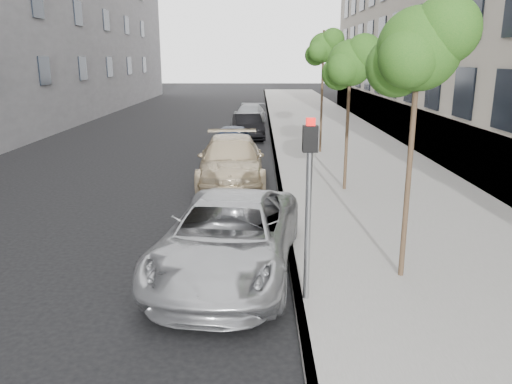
{
  "coord_description": "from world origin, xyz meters",
  "views": [
    {
      "loc": [
        0.48,
        -7.3,
        4.14
      ],
      "look_at": [
        0.43,
        2.52,
        1.5
      ],
      "focal_mm": 35.0,
      "sensor_mm": 36.0,
      "label": 1
    }
  ],
  "objects_px": {
    "minivan": "(229,237)",
    "sedan_rear": "(250,115)",
    "sedan_black": "(248,126)",
    "tree_far": "(324,48)",
    "tree_near": "(421,49)",
    "sedan_blue": "(231,140)",
    "tree_mid": "(351,63)",
    "suv": "(231,161)",
    "signal_pole": "(309,189)"
  },
  "relations": [
    {
      "from": "tree_near",
      "to": "sedan_black",
      "type": "xyz_separation_m",
      "value": [
        -3.33,
        17.56,
        -3.64
      ]
    },
    {
      "from": "tree_near",
      "to": "minivan",
      "type": "relative_size",
      "value": 0.93
    },
    {
      "from": "sedan_rear",
      "to": "sedan_black",
      "type": "bearing_deg",
      "value": -84.55
    },
    {
      "from": "suv",
      "to": "minivan",
      "type": "bearing_deg",
      "value": -89.48
    },
    {
      "from": "tree_near",
      "to": "sedan_blue",
      "type": "relative_size",
      "value": 1.33
    },
    {
      "from": "minivan",
      "to": "suv",
      "type": "bearing_deg",
      "value": 100.04
    },
    {
      "from": "tree_mid",
      "to": "minivan",
      "type": "distance_m",
      "value": 7.66
    },
    {
      "from": "minivan",
      "to": "sedan_black",
      "type": "relative_size",
      "value": 1.37
    },
    {
      "from": "minivan",
      "to": "suv",
      "type": "relative_size",
      "value": 1.0
    },
    {
      "from": "tree_near",
      "to": "sedan_rear",
      "type": "xyz_separation_m",
      "value": [
        -3.33,
        22.9,
        -3.64
      ]
    },
    {
      "from": "tree_far",
      "to": "sedan_blue",
      "type": "xyz_separation_m",
      "value": [
        -3.96,
        -0.05,
        -3.92
      ]
    },
    {
      "from": "sedan_black",
      "to": "tree_far",
      "type": "bearing_deg",
      "value": -61.48
    },
    {
      "from": "tree_near",
      "to": "tree_mid",
      "type": "xyz_separation_m",
      "value": [
        -0.0,
        6.5,
        -0.29
      ]
    },
    {
      "from": "suv",
      "to": "sedan_rear",
      "type": "relative_size",
      "value": 1.2
    },
    {
      "from": "tree_far",
      "to": "sedan_black",
      "type": "bearing_deg",
      "value": 126.12
    },
    {
      "from": "tree_mid",
      "to": "signal_pole",
      "type": "bearing_deg",
      "value": -104.49
    },
    {
      "from": "sedan_blue",
      "to": "signal_pole",
      "type": "bearing_deg",
      "value": -76.22
    },
    {
      "from": "sedan_rear",
      "to": "tree_mid",
      "type": "bearing_deg",
      "value": -73.08
    },
    {
      "from": "tree_mid",
      "to": "sedan_black",
      "type": "height_order",
      "value": "tree_mid"
    },
    {
      "from": "signal_pole",
      "to": "sedan_rear",
      "type": "xyz_separation_m",
      "value": [
        -1.4,
        23.86,
        -1.43
      ]
    },
    {
      "from": "tree_mid",
      "to": "tree_near",
      "type": "bearing_deg",
      "value": -90.0
    },
    {
      "from": "minivan",
      "to": "sedan_blue",
      "type": "height_order",
      "value": "minivan"
    },
    {
      "from": "minivan",
      "to": "suv",
      "type": "distance_m",
      "value": 7.36
    },
    {
      "from": "sedan_blue",
      "to": "sedan_rear",
      "type": "height_order",
      "value": "sedan_rear"
    },
    {
      "from": "tree_near",
      "to": "sedan_rear",
      "type": "relative_size",
      "value": 1.12
    },
    {
      "from": "minivan",
      "to": "tree_far",
      "type": "bearing_deg",
      "value": 82.51
    },
    {
      "from": "minivan",
      "to": "tree_mid",
      "type": "bearing_deg",
      "value": 68.64
    },
    {
      "from": "tree_near",
      "to": "suv",
      "type": "distance_m",
      "value": 9.29
    },
    {
      "from": "tree_far",
      "to": "suv",
      "type": "distance_m",
      "value": 7.43
    },
    {
      "from": "minivan",
      "to": "suv",
      "type": "height_order",
      "value": "suv"
    },
    {
      "from": "tree_mid",
      "to": "minivan",
      "type": "relative_size",
      "value": 0.87
    },
    {
      "from": "tree_near",
      "to": "signal_pole",
      "type": "xyz_separation_m",
      "value": [
        -1.93,
        -0.96,
        -2.21
      ]
    },
    {
      "from": "tree_near",
      "to": "sedan_black",
      "type": "relative_size",
      "value": 1.27
    },
    {
      "from": "tree_far",
      "to": "minivan",
      "type": "relative_size",
      "value": 0.97
    },
    {
      "from": "tree_mid",
      "to": "minivan",
      "type": "height_order",
      "value": "tree_mid"
    },
    {
      "from": "minivan",
      "to": "sedan_rear",
      "type": "bearing_deg",
      "value": 97.32
    },
    {
      "from": "minivan",
      "to": "sedan_black",
      "type": "xyz_separation_m",
      "value": [
        0.0,
        17.14,
        -0.1
      ]
    },
    {
      "from": "signal_pole",
      "to": "sedan_black",
      "type": "height_order",
      "value": "signal_pole"
    },
    {
      "from": "tree_far",
      "to": "sedan_black",
      "type": "relative_size",
      "value": 1.32
    },
    {
      "from": "tree_far",
      "to": "tree_near",
      "type": "bearing_deg",
      "value": -90.0
    },
    {
      "from": "tree_near",
      "to": "signal_pole",
      "type": "height_order",
      "value": "tree_near"
    },
    {
      "from": "tree_far",
      "to": "minivan",
      "type": "bearing_deg",
      "value": -104.81
    },
    {
      "from": "sedan_rear",
      "to": "tree_near",
      "type": "bearing_deg",
      "value": -76.28
    },
    {
      "from": "minivan",
      "to": "sedan_blue",
      "type": "bearing_deg",
      "value": 100.21
    },
    {
      "from": "tree_far",
      "to": "sedan_blue",
      "type": "height_order",
      "value": "tree_far"
    },
    {
      "from": "suv",
      "to": "sedan_black",
      "type": "bearing_deg",
      "value": 85.75
    },
    {
      "from": "tree_near",
      "to": "tree_far",
      "type": "bearing_deg",
      "value": 90.0
    },
    {
      "from": "tree_mid",
      "to": "suv",
      "type": "relative_size",
      "value": 0.87
    },
    {
      "from": "tree_mid",
      "to": "sedan_rear",
      "type": "relative_size",
      "value": 1.05
    },
    {
      "from": "minivan",
      "to": "sedan_rear",
      "type": "height_order",
      "value": "minivan"
    }
  ]
}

